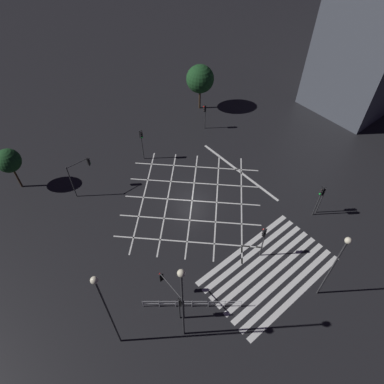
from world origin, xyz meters
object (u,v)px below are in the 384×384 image
Objects in this scene: traffic_light_nw_main at (80,170)px; street_tree_near at (200,79)px; traffic_light_median_north at (142,139)px; traffic_light_median_south at (263,237)px; traffic_light_se_main at (320,196)px; traffic_light_sw_main at (180,305)px; traffic_light_ne_main at (205,112)px; street_tree_far at (8,161)px; traffic_light_se_cross at (322,195)px; traffic_light_sw_cross at (170,289)px; street_lamp_far at (105,304)px; street_lamp_east at (338,258)px; street_lamp_west at (182,296)px.

street_tree_near reaches higher than traffic_light_nw_main.
traffic_light_median_north is 0.66× the size of street_tree_near.
traffic_light_median_south is 7.79m from traffic_light_se_main.
traffic_light_sw_main is at bearing -92.91° from traffic_light_nw_main.
traffic_light_se_main reaches higher than traffic_light_ne_main.
street_tree_far is at bearing -47.21° from traffic_light_se_main.
traffic_light_se_cross is 17.79m from traffic_light_sw_main.
traffic_light_median_south is at bearing 2.17° from traffic_light_median_north.
traffic_light_sw_cross is 0.84× the size of traffic_light_median_south.
traffic_light_sw_main is 0.33× the size of street_lamp_far.
traffic_light_median_south reaches higher than traffic_light_ne_main.
traffic_light_sw_main is at bearing 89.82° from traffic_light_median_south.
traffic_light_sw_cross is 13.07m from street_lamp_east.
traffic_light_median_south is 0.40× the size of street_lamp_west.
traffic_light_se_cross is 18.16m from traffic_light_ne_main.
street_tree_far is at bearing 177.52° from street_tree_near.
street_lamp_east is (-7.78, -23.81, 3.13)m from traffic_light_ne_main.
traffic_light_sw_cross is 16.26m from traffic_light_nw_main.
street_lamp_east reaches higher than traffic_light_se_main.
traffic_light_sw_main is (-0.16, -1.50, -0.13)m from traffic_light_sw_cross.
traffic_light_se_cross is at bearing -97.88° from street_tree_near.
traffic_light_sw_main is at bearing 173.96° from traffic_light_sw_cross.
street_lamp_west reaches higher than traffic_light_nw_main.
street_lamp_far is (-4.19, 2.77, -0.05)m from street_lamp_west.
traffic_light_nw_main reaches higher than traffic_light_se_cross.
traffic_light_median_north is 0.82× the size of street_tree_far.
street_lamp_west reaches higher than street_tree_near.
street_lamp_east is at bearing 127.57° from traffic_light_se_cross.
traffic_light_nw_main is 17.51m from street_lamp_far.
street_lamp_east is 29.74m from street_tree_near.
street_tree_far is (-14.83, 28.92, -1.86)m from street_lamp_east.
traffic_light_nw_main is 1.31× the size of traffic_light_sw_main.
traffic_light_se_cross is at bearing 2.96° from street_lamp_west.
street_lamp_west is (-0.81, -2.71, 4.25)m from traffic_light_sw_cross.
traffic_light_sw_cross is at bearing 73.45° from street_lamp_west.
street_lamp_west is (-0.65, -1.21, 4.38)m from traffic_light_sw_main.
traffic_light_se_main is (7.78, -0.28, 0.11)m from traffic_light_median_south.
street_lamp_west is (-18.86, -19.10, 4.16)m from traffic_light_ne_main.
traffic_light_sw_cross is at bearing 144.14° from street_lamp_east.
street_lamp_east is at bearing 4.11° from traffic_light_median_north.
street_lamp_far is 1.60× the size of street_tree_near.
street_lamp_west is at bearing -118.13° from traffic_light_sw_main.
traffic_light_nw_main is at bearing -47.95° from traffic_light_se_main.
street_tree_near reaches higher than street_tree_far.
traffic_light_median_north is 21.70m from street_lamp_west.
traffic_light_median_north is 1.26× the size of traffic_light_sw_main.
traffic_light_median_north is at bearing 64.20° from traffic_light_sw_main.
street_lamp_east is at bearing -68.06° from traffic_light_nw_main.
traffic_light_sw_main is (-0.90, -17.73, -0.82)m from traffic_light_nw_main.
street_lamp_east reaches higher than traffic_light_median_north.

